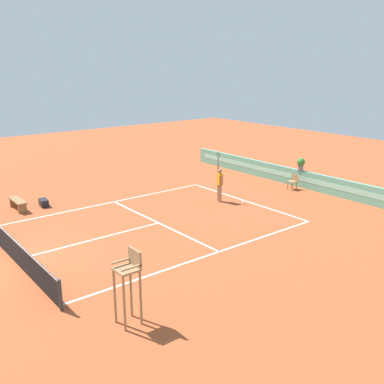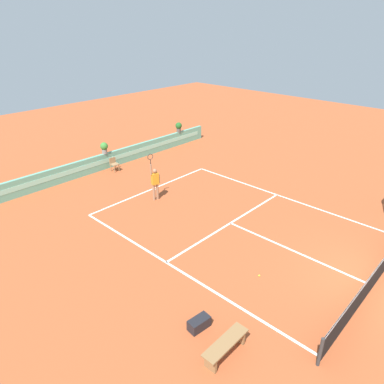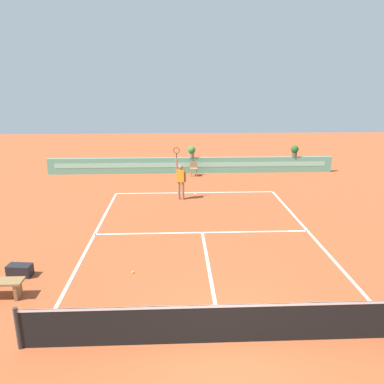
{
  "view_description": "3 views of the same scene",
  "coord_description": "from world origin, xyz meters",
  "px_view_note": "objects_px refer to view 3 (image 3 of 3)",
  "views": [
    {
      "loc": [
        15.68,
        -4.11,
        6.87
      ],
      "look_at": [
        -0.3,
        8.58,
        1.0
      ],
      "focal_mm": 41.33,
      "sensor_mm": 36.0,
      "label": 1
    },
    {
      "loc": [
        -11.69,
        -2.09,
        8.54
      ],
      "look_at": [
        -0.3,
        8.58,
        1.0
      ],
      "focal_mm": 33.29,
      "sensor_mm": 36.0,
      "label": 2
    },
    {
      "loc": [
        -0.98,
        -7.11,
        5.56
      ],
      "look_at": [
        -0.3,
        8.58,
        1.0
      ],
      "focal_mm": 35.4,
      "sensor_mm": 36.0,
      "label": 3
    }
  ],
  "objects_px": {
    "tennis_player": "(181,179)",
    "ball_kid_chair": "(194,168)",
    "gear_bag": "(20,270)",
    "potted_plant_centre": "(192,151)",
    "potted_plant_far_right": "(295,150)",
    "tennis_ball_near_baseline": "(133,272)"
  },
  "relations": [
    {
      "from": "tennis_player",
      "to": "ball_kid_chair",
      "type": "bearing_deg",
      "value": 79.85
    },
    {
      "from": "ball_kid_chair",
      "to": "gear_bag",
      "type": "height_order",
      "value": "ball_kid_chair"
    },
    {
      "from": "gear_bag",
      "to": "potted_plant_centre",
      "type": "bearing_deg",
      "value": 66.61
    },
    {
      "from": "tennis_player",
      "to": "potted_plant_far_right",
      "type": "bearing_deg",
      "value": 37.47
    },
    {
      "from": "potted_plant_far_right",
      "to": "ball_kid_chair",
      "type": "bearing_deg",
      "value": -173.53
    },
    {
      "from": "gear_bag",
      "to": "tennis_player",
      "type": "height_order",
      "value": "tennis_player"
    },
    {
      "from": "ball_kid_chair",
      "to": "gear_bag",
      "type": "bearing_deg",
      "value": -114.99
    },
    {
      "from": "tennis_ball_near_baseline",
      "to": "potted_plant_far_right",
      "type": "height_order",
      "value": "potted_plant_far_right"
    },
    {
      "from": "gear_bag",
      "to": "potted_plant_centre",
      "type": "xyz_separation_m",
      "value": [
        5.68,
        13.13,
        1.23
      ]
    },
    {
      "from": "gear_bag",
      "to": "tennis_ball_near_baseline",
      "type": "relative_size",
      "value": 10.29
    },
    {
      "from": "tennis_player",
      "to": "potted_plant_far_right",
      "type": "relative_size",
      "value": 3.57
    },
    {
      "from": "potted_plant_far_right",
      "to": "potted_plant_centre",
      "type": "bearing_deg",
      "value": 180.0
    },
    {
      "from": "gear_bag",
      "to": "potted_plant_centre",
      "type": "distance_m",
      "value": 14.36
    },
    {
      "from": "tennis_player",
      "to": "potted_plant_far_right",
      "type": "distance_m",
      "value": 9.25
    },
    {
      "from": "ball_kid_chair",
      "to": "tennis_ball_near_baseline",
      "type": "xyz_separation_m",
      "value": [
        -2.44,
        -12.38,
        -0.44
      ]
    },
    {
      "from": "gear_bag",
      "to": "tennis_ball_near_baseline",
      "type": "xyz_separation_m",
      "value": [
        3.34,
        0.02,
        -0.15
      ]
    },
    {
      "from": "tennis_player",
      "to": "potted_plant_centre",
      "type": "relative_size",
      "value": 3.57
    },
    {
      "from": "ball_kid_chair",
      "to": "tennis_player",
      "type": "height_order",
      "value": "tennis_player"
    },
    {
      "from": "ball_kid_chair",
      "to": "potted_plant_centre",
      "type": "xyz_separation_m",
      "value": [
        -0.1,
        0.73,
        0.93
      ]
    },
    {
      "from": "gear_bag",
      "to": "tennis_ball_near_baseline",
      "type": "bearing_deg",
      "value": 0.27
    },
    {
      "from": "potted_plant_centre",
      "to": "ball_kid_chair",
      "type": "bearing_deg",
      "value": -82.1
    },
    {
      "from": "gear_bag",
      "to": "tennis_player",
      "type": "distance_m",
      "value": 9.01
    }
  ]
}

